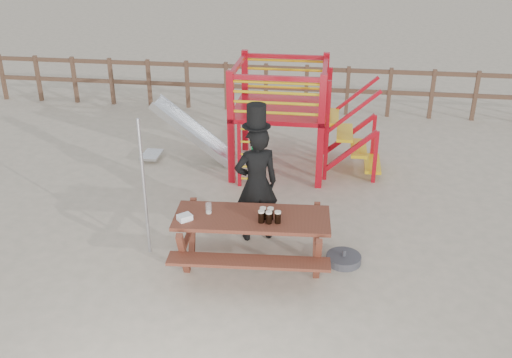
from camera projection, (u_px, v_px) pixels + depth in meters
name	position (u px, v px, depth m)	size (l,w,h in m)	color
ground	(238.00, 269.00, 8.04)	(60.00, 60.00, 0.00)	#C3B097
back_fence	(286.00, 83.00, 13.99)	(15.09, 0.09, 1.20)	brown
playground_fort	(276.00, 115.00, 10.77)	(4.71, 1.84, 2.10)	#B10B18
picnic_table	(252.00, 236.00, 7.86)	(2.21, 1.60, 0.82)	brown
man_with_hat	(256.00, 181.00, 8.41)	(0.78, 0.66, 2.14)	black
metal_pole	(144.00, 189.00, 8.00)	(0.05, 0.05, 2.08)	#B2B2B7
parasol_base	(344.00, 259.00, 8.16)	(0.50, 0.50, 0.21)	#3C3C42
paper_bag	(185.00, 217.00, 7.62)	(0.18, 0.14, 0.08)	white
stout_pints	(268.00, 216.00, 7.58)	(0.30, 0.20, 0.17)	black
empty_glasses	(209.00, 209.00, 7.79)	(0.08, 0.08, 0.15)	silver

